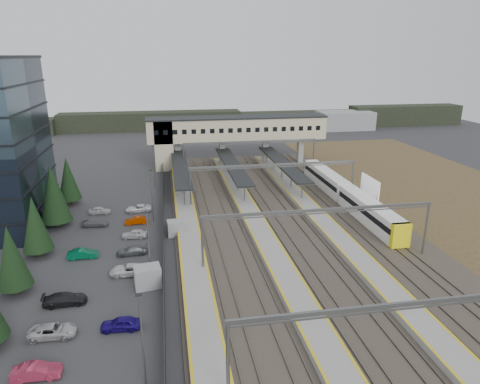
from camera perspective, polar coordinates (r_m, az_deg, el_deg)
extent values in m
plane|color=#2B2B2D|center=(58.36, -3.68, -6.89)|extent=(220.00, 220.00, 0.00)
cylinder|color=black|center=(52.46, -27.60, -11.33)|extent=(0.44, 0.44, 1.20)
cone|color=black|center=(50.85, -28.21, -7.56)|extent=(3.54, 3.54, 6.80)
cylinder|color=black|center=(60.17, -25.17, -7.25)|extent=(0.44, 0.44, 1.20)
cone|color=black|center=(58.74, -25.67, -3.79)|extent=(3.64, 3.64, 7.00)
cylinder|color=black|center=(69.10, -23.15, -3.79)|extent=(0.44, 0.44, 1.20)
cone|color=black|center=(67.64, -23.63, -0.12)|extent=(4.42, 4.42, 8.50)
cylinder|color=black|center=(78.30, -21.62, -1.13)|extent=(0.44, 0.44, 1.20)
cone|color=black|center=(77.17, -21.95, 1.68)|extent=(3.74, 3.74, 7.20)
imported|color=#A42847|center=(39.87, -25.51, -20.77)|extent=(3.76, 1.32, 1.24)
imported|color=#B1B0B4|center=(44.02, -23.72, -16.60)|extent=(4.27, 2.08, 1.17)
imported|color=black|center=(48.35, -22.31, -13.06)|extent=(4.42, 2.03, 1.25)
imported|color=#055535|center=(57.56, -20.22, -7.73)|extent=(3.75, 1.41, 1.22)
imported|color=#54555A|center=(67.18, -18.74, -3.91)|extent=(3.99, 1.85, 1.13)
imported|color=#AFAEB3|center=(72.08, -18.17, -2.36)|extent=(3.47, 1.48, 1.17)
imported|color=#180969|center=(42.88, -15.60, -16.54)|extent=(3.79, 1.71, 1.26)
imported|color=silver|center=(51.97, -14.58, -9.99)|extent=(4.58, 2.35, 1.24)
imported|color=#4D5154|center=(56.73, -14.20, -7.56)|extent=(4.01, 1.87, 1.13)
imported|color=silver|center=(61.55, -13.90, -5.44)|extent=(3.62, 1.70, 1.20)
imported|color=#9F2E00|center=(66.46, -13.63, -3.67)|extent=(3.54, 1.46, 1.14)
imported|color=silver|center=(71.42, -13.40, -2.13)|extent=(4.25, 2.25, 1.14)
cylinder|color=slate|center=(34.52, -12.88, -18.87)|extent=(0.16, 0.16, 8.00)
cube|color=black|center=(32.32, -13.38, -13.16)|extent=(0.50, 0.25, 0.15)
cylinder|color=slate|center=(49.23, -12.07, -7.04)|extent=(0.16, 0.16, 8.00)
cube|color=black|center=(47.71, -12.38, -2.67)|extent=(0.50, 0.25, 0.15)
cylinder|color=slate|center=(66.02, -11.64, -0.51)|extent=(0.16, 0.16, 8.00)
cube|color=black|center=(64.89, -11.86, 2.84)|extent=(0.50, 0.25, 0.15)
cylinder|color=slate|center=(83.31, -11.39, 3.34)|extent=(0.16, 0.16, 8.00)
cube|color=black|center=(82.42, -11.56, 6.03)|extent=(0.50, 0.25, 0.15)
cube|color=#26282B|center=(62.31, -10.18, -4.49)|extent=(0.08, 90.00, 2.00)
cube|color=gray|center=(48.80, -12.22, -10.98)|extent=(3.14, 2.51, 2.37)
cube|color=gray|center=(61.17, -8.56, -4.77)|extent=(2.46, 2.11, 2.12)
cube|color=#312B26|center=(65.03, 6.41, -4.19)|extent=(34.00, 90.00, 0.20)
cube|color=#59544C|center=(62.75, -4.85, -4.81)|extent=(0.08, 90.00, 0.14)
cube|color=#59544C|center=(62.88, -3.54, -4.73)|extent=(0.08, 90.00, 0.14)
cube|color=#59544C|center=(63.18, -1.23, -4.58)|extent=(0.08, 90.00, 0.14)
cube|color=#59544C|center=(63.39, 0.06, -4.50)|extent=(0.08, 90.00, 0.14)
cube|color=#59544C|center=(64.29, 4.08, -4.22)|extent=(0.08, 90.00, 0.14)
cube|color=#59544C|center=(64.63, 5.32, -4.13)|extent=(0.08, 90.00, 0.14)
cube|color=#59544C|center=(65.32, 7.50, -3.96)|extent=(0.08, 90.00, 0.14)
cube|color=#59544C|center=(65.75, 8.70, -3.87)|extent=(0.08, 90.00, 0.14)
cube|color=#59544C|center=(67.29, 12.39, -3.58)|extent=(0.08, 90.00, 0.14)
cube|color=#59544C|center=(67.83, 13.52, -3.48)|extent=(0.08, 90.00, 0.14)
cube|color=#59544C|center=(68.86, 15.48, -3.32)|extent=(0.08, 90.00, 0.14)
cube|color=#59544C|center=(69.47, 16.56, -3.23)|extent=(0.08, 90.00, 0.14)
cube|color=gray|center=(62.55, -6.94, -4.78)|extent=(3.20, 82.00, 0.90)
cube|color=gold|center=(62.34, -8.29, -4.47)|extent=(0.25, 82.00, 0.02)
cube|color=gold|center=(62.45, -5.63, -4.32)|extent=(0.25, 82.00, 0.02)
cube|color=gray|center=(63.74, 2.09, -4.22)|extent=(3.20, 82.00, 0.90)
cube|color=gold|center=(63.30, 0.81, -3.92)|extent=(0.25, 82.00, 0.02)
cube|color=gold|center=(63.87, 3.37, -3.75)|extent=(0.25, 82.00, 0.02)
cube|color=gray|center=(66.42, 10.58, -3.59)|extent=(3.20, 82.00, 0.90)
cube|color=gold|center=(65.78, 9.41, -3.31)|extent=(0.25, 82.00, 0.02)
cube|color=gold|center=(66.76, 11.77, -3.13)|extent=(0.25, 82.00, 0.02)
cube|color=black|center=(82.34, -7.92, 3.35)|extent=(3.00, 30.00, 0.25)
cube|color=slate|center=(82.38, -7.92, 3.25)|extent=(3.10, 30.00, 0.12)
cylinder|color=slate|center=(70.31, -7.43, -0.52)|extent=(0.20, 0.20, 3.10)
cylinder|color=slate|center=(76.51, -7.67, 0.99)|extent=(0.20, 0.20, 3.10)
cylinder|color=slate|center=(82.75, -7.88, 2.28)|extent=(0.20, 0.20, 3.10)
cylinder|color=slate|center=(89.03, -8.05, 3.38)|extent=(0.20, 0.20, 3.10)
cylinder|color=slate|center=(95.34, -8.21, 4.34)|extent=(0.20, 0.20, 3.10)
cube|color=black|center=(83.24, -1.02, 3.68)|extent=(3.00, 30.00, 0.25)
cube|color=slate|center=(83.28, -1.02, 3.58)|extent=(3.10, 30.00, 0.12)
cylinder|color=slate|center=(71.37, 0.61, -0.09)|extent=(0.20, 0.20, 3.10)
cylinder|color=slate|center=(77.48, -0.27, 1.37)|extent=(0.20, 0.20, 3.10)
cylinder|color=slate|center=(83.65, -1.02, 2.62)|extent=(0.20, 0.20, 3.10)
cylinder|color=slate|center=(89.87, -1.66, 3.69)|extent=(0.20, 0.20, 3.10)
cylinder|color=slate|center=(96.12, -2.23, 4.62)|extent=(0.20, 0.20, 3.10)
cube|color=black|center=(85.32, 5.64, 3.95)|extent=(3.00, 30.00, 0.25)
cube|color=slate|center=(85.35, 5.64, 3.85)|extent=(3.10, 30.00, 0.12)
cylinder|color=slate|center=(73.77, 8.27, 0.32)|extent=(0.20, 0.20, 3.10)
cylinder|color=slate|center=(79.70, 6.84, 1.71)|extent=(0.20, 0.20, 3.10)
cylinder|color=slate|center=(85.71, 5.61, 2.91)|extent=(0.20, 0.20, 3.10)
cylinder|color=slate|center=(91.79, 4.54, 3.94)|extent=(0.20, 0.20, 3.10)
cylinder|color=slate|center=(97.92, 3.60, 4.85)|extent=(0.20, 0.20, 3.10)
cube|color=beige|center=(97.38, -0.37, 8.47)|extent=(40.00, 6.00, 5.00)
cube|color=black|center=(96.99, -0.37, 9.96)|extent=(40.40, 6.40, 0.30)
cube|color=beige|center=(96.60, -10.12, 6.31)|extent=(4.00, 6.00, 11.00)
cube|color=black|center=(93.09, -11.15, 7.76)|extent=(1.00, 0.06, 1.00)
cube|color=black|center=(93.07, -9.91, 7.83)|extent=(1.00, 0.06, 1.00)
cube|color=black|center=(93.09, -8.66, 7.89)|extent=(1.00, 0.06, 1.00)
cube|color=black|center=(93.15, -7.42, 7.95)|extent=(1.00, 0.06, 1.00)
cube|color=black|center=(93.26, -6.19, 8.01)|extent=(1.00, 0.06, 1.00)
cube|color=black|center=(93.41, -4.95, 8.06)|extent=(1.00, 0.06, 1.00)
cube|color=black|center=(93.60, -3.72, 8.11)|extent=(1.00, 0.06, 1.00)
cube|color=black|center=(93.83, -2.49, 8.16)|extent=(1.00, 0.06, 1.00)
cube|color=black|center=(94.11, -1.27, 8.20)|extent=(1.00, 0.06, 1.00)
cube|color=black|center=(94.43, -0.06, 8.23)|extent=(1.00, 0.06, 1.00)
cube|color=black|center=(94.79, 1.14, 8.27)|extent=(1.00, 0.06, 1.00)
cube|color=black|center=(95.18, 2.34, 8.30)|extent=(1.00, 0.06, 1.00)
cube|color=black|center=(95.62, 3.52, 8.32)|extent=(1.00, 0.06, 1.00)
cube|color=black|center=(96.10, 4.69, 8.34)|extent=(1.00, 0.06, 1.00)
cube|color=black|center=(96.62, 5.85, 8.36)|extent=(1.00, 0.06, 1.00)
cube|color=black|center=(97.18, 7.00, 8.38)|extent=(1.00, 0.06, 1.00)
cube|color=black|center=(97.77, 8.14, 8.39)|extent=(1.00, 0.06, 1.00)
cube|color=black|center=(98.40, 9.26, 8.40)|extent=(1.00, 0.06, 1.00)
cube|color=black|center=(99.07, 10.36, 8.40)|extent=(1.00, 0.06, 1.00)
cube|color=gray|center=(97.13, -9.16, 4.91)|extent=(1.20, 1.60, 6.00)
cube|color=gray|center=(97.15, -8.27, 4.96)|extent=(1.20, 1.60, 6.00)
cube|color=gray|center=(97.92, -2.39, 5.23)|extent=(1.20, 1.60, 6.00)
cube|color=gray|center=(99.69, 3.34, 5.44)|extent=(1.20, 1.60, 6.00)
cube|color=gray|center=(101.94, 8.02, 5.57)|extent=(1.20, 1.60, 6.00)
cylinder|color=slate|center=(32.57, -1.62, -22.06)|extent=(0.28, 0.28, 7.00)
cube|color=slate|center=(34.92, 22.39, -13.51)|extent=(28.40, 0.25, 0.35)
cube|color=slate|center=(35.12, 22.31, -14.07)|extent=(28.40, 0.12, 0.12)
cylinder|color=slate|center=(49.50, -5.03, -7.18)|extent=(0.28, 0.28, 7.00)
cylinder|color=slate|center=(58.55, 23.50, -4.61)|extent=(0.28, 0.28, 7.00)
cube|color=slate|center=(51.08, 10.71, -2.37)|extent=(28.40, 0.25, 0.35)
cube|color=slate|center=(51.22, 10.68, -2.79)|extent=(28.40, 0.12, 0.12)
cylinder|color=slate|center=(70.02, -6.65, 0.38)|extent=(0.28, 0.28, 7.00)
cylinder|color=slate|center=(76.69, 14.72, 1.45)|extent=(0.28, 0.28, 7.00)
cube|color=slate|center=(71.14, 4.59, 3.65)|extent=(28.40, 0.25, 0.35)
cube|color=slate|center=(71.24, 4.59, 3.34)|extent=(28.40, 0.12, 0.12)
cylinder|color=slate|center=(89.29, -7.46, 4.18)|extent=(0.28, 0.28, 7.00)
cylinder|color=slate|center=(94.60, 9.79, 4.84)|extent=(0.28, 0.28, 7.00)
cube|color=slate|center=(90.17, 1.43, 6.74)|extent=(28.40, 0.25, 0.35)
cube|color=slate|center=(90.25, 1.43, 6.49)|extent=(28.40, 0.12, 0.12)
cube|color=white|center=(66.83, 16.92, -2.60)|extent=(2.56, 17.67, 3.29)
cube|color=black|center=(66.71, 16.95, -2.31)|extent=(2.61, 17.07, 0.82)
cube|color=slate|center=(67.32, 16.81, -3.73)|extent=(2.19, 16.27, 0.46)
cube|color=white|center=(82.66, 11.36, 1.73)|extent=(2.56, 17.67, 3.29)
cube|color=black|center=(82.56, 11.38, 1.97)|extent=(2.61, 17.07, 0.82)
cube|color=slate|center=(83.05, 11.30, 0.79)|extent=(2.19, 16.27, 0.46)
cube|color=yellow|center=(59.76, 20.61, -5.45)|extent=(2.58, 0.90, 3.29)
cylinder|color=slate|center=(71.24, 17.72, -1.61)|extent=(0.20, 0.20, 3.38)
cylinder|color=slate|center=(75.73, 15.91, -0.29)|extent=(0.20, 0.20, 3.38)
cube|color=white|center=(72.83, 16.94, 0.69)|extent=(0.15, 6.33, 3.17)
cube|color=black|center=(149.35, -11.73, 9.26)|extent=(60.00, 8.00, 6.00)
cube|color=black|center=(156.12, 7.20, 9.66)|extent=(50.00, 8.00, 5.00)
cube|color=black|center=(167.68, 21.11, 9.53)|extent=(40.00, 8.00, 7.00)
cube|color=black|center=(154.54, -28.78, 7.54)|extent=(30.00, 8.00, 5.00)
cube|color=gray|center=(151.94, 13.81, 9.26)|extent=(18.00, 10.00, 6.00)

